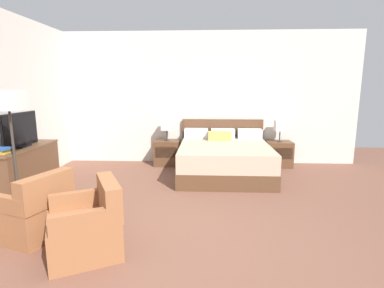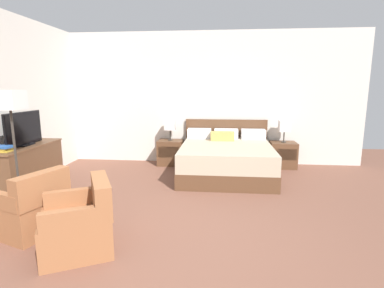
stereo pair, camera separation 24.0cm
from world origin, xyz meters
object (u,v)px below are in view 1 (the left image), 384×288
at_px(bed, 224,158).
at_px(armchair_by_window, 34,212).
at_px(nightstand_right, 279,154).
at_px(table_lamp_left, 167,125).
at_px(armchair_companion, 88,227).
at_px(floor_lamp, 9,112).
at_px(book_blue_cover, 0,151).
at_px(tv, 20,130).
at_px(book_small_top, 0,149).
at_px(nightstand_left, 167,153).
at_px(table_lamp_right, 280,126).
at_px(dresser, 24,170).

distance_m(bed, armchair_by_window, 3.49).
distance_m(nightstand_right, table_lamp_left, 2.52).
height_order(nightstand_right, armchair_companion, armchair_companion).
distance_m(armchair_by_window, floor_lamp, 1.36).
xyz_separation_m(book_blue_cover, armchair_by_window, (0.93, -0.84, -0.54)).
relative_size(table_lamp_left, armchair_companion, 0.50).
bearing_deg(table_lamp_left, armchair_by_window, -108.75).
bearing_deg(armchair_companion, book_blue_cover, 145.38).
height_order(tv, book_small_top, tv).
xyz_separation_m(nightstand_left, table_lamp_left, (0.00, 0.00, 0.61)).
bearing_deg(book_small_top, nightstand_left, 50.25).
bearing_deg(floor_lamp, tv, 116.44).
bearing_deg(table_lamp_right, bed, -150.56).
relative_size(nightstand_left, dresser, 0.39).
bearing_deg(armchair_companion, table_lamp_right, 52.51).
relative_size(book_blue_cover, armchair_by_window, 0.23).
distance_m(book_small_top, floor_lamp, 0.71).
bearing_deg(table_lamp_right, nightstand_left, -179.97).
xyz_separation_m(bed, table_lamp_left, (-1.22, 0.69, 0.56)).
xyz_separation_m(dresser, book_small_top, (-0.00, -0.48, 0.45)).
distance_m(table_lamp_right, book_blue_cover, 5.11).
height_order(tv, book_blue_cover, tv).
height_order(table_lamp_left, book_small_top, table_lamp_left).
height_order(armchair_by_window, floor_lamp, floor_lamp).
relative_size(bed, nightstand_right, 3.59).
xyz_separation_m(book_blue_cover, book_small_top, (0.01, 0.00, 0.03)).
bearing_deg(floor_lamp, table_lamp_right, 33.51).
bearing_deg(floor_lamp, nightstand_right, 33.50).
bearing_deg(nightstand_right, armchair_by_window, -137.27).
relative_size(table_lamp_right, armchair_companion, 0.50).
xyz_separation_m(book_blue_cover, floor_lamp, (0.38, -0.26, 0.57)).
bearing_deg(tv, table_lamp_right, 23.69).
relative_size(table_lamp_left, dresser, 0.32).
xyz_separation_m(nightstand_right, tv, (-4.48, -1.96, 0.76)).
height_order(nightstand_left, nightstand_right, same).
distance_m(tv, book_blue_cover, 0.53).
distance_m(book_blue_cover, armchair_by_window, 1.36).
distance_m(tv, floor_lamp, 0.91).
relative_size(table_lamp_right, tv, 0.53).
bearing_deg(book_small_top, table_lamp_left, 50.27).
height_order(bed, armchair_companion, bed).
distance_m(dresser, floor_lamp, 1.30).
bearing_deg(dresser, nightstand_right, 23.78).
bearing_deg(book_blue_cover, floor_lamp, -34.56).
height_order(armchair_companion, floor_lamp, floor_lamp).
bearing_deg(armchair_by_window, armchair_companion, -23.66).
relative_size(dresser, armchair_by_window, 1.61).
bearing_deg(table_lamp_right, floor_lamp, -146.49).
relative_size(nightstand_left, armchair_by_window, 0.62).
bearing_deg(table_lamp_right, book_blue_cover, -151.34).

